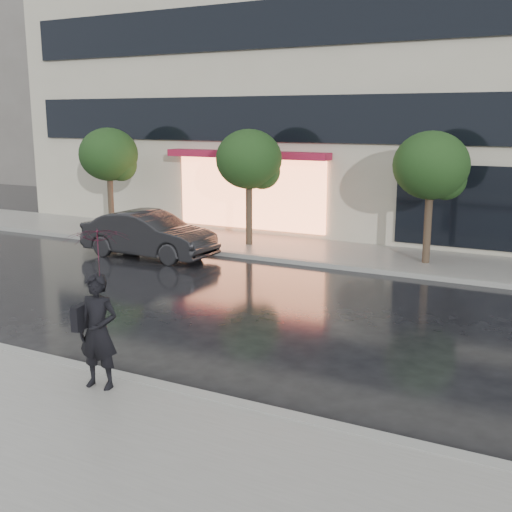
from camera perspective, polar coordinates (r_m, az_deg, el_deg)
The scene contains 10 objects.
ground at distance 12.25m, azimuth -10.90°, elevation -8.83°, with size 120.00×120.00×0.00m, color black.
sidewalk_far at distance 20.87m, azimuth 6.96°, elevation 0.25°, with size 60.00×3.50×0.12m, color slate.
curb_near at distance 11.52m, azimuth -14.07°, elevation -9.99°, with size 60.00×0.25×0.14m, color gray.
curb_far at distance 19.28m, azimuth 5.08°, elevation -0.67°, with size 60.00×0.25×0.14m, color gray.
bg_building_left at distance 49.61m, azimuth -17.84°, elevation 13.55°, with size 14.00×10.00×12.00m, color #59544F.
tree_far_west at distance 24.92m, azimuth -12.81°, elevation 8.63°, with size 2.20×2.20×3.99m.
tree_mid_west at distance 21.50m, azimuth -0.45°, elevation 8.40°, with size 2.20×2.20×3.99m.
tree_mid_east at distance 19.38m, azimuth 15.48°, elevation 7.54°, with size 2.20×2.20×3.99m.
parked_car at distance 20.56m, azimuth -9.49°, elevation 1.90°, with size 1.54×4.43×1.46m, color black.
pedestrian_with_umbrella at distance 10.25m, azimuth -13.90°, elevation -2.61°, with size 1.15×1.17×2.59m.
Camera 1 is at (7.29, -8.82, 4.35)m, focal length 45.00 mm.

